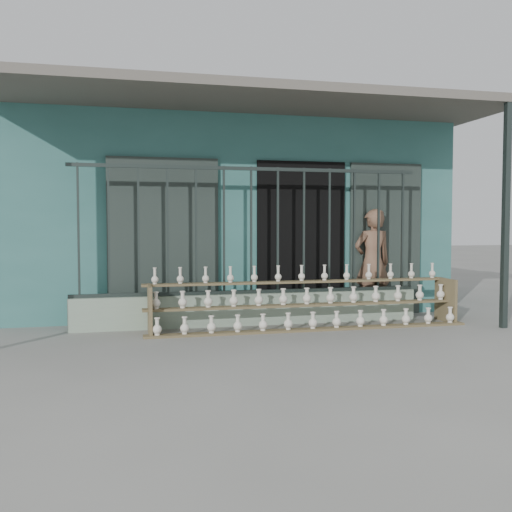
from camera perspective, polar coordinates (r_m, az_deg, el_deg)
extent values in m
plane|color=slate|center=(6.98, 1.90, -8.66)|extent=(60.00, 60.00, 0.00)
cube|color=#306662|center=(11.04, -3.94, 4.00)|extent=(7.00, 5.00, 3.20)
cube|color=black|center=(8.84, 4.47, 1.64)|extent=(1.40, 0.12, 2.40)
cube|color=#1F2A26|center=(8.40, -9.23, 1.54)|extent=(1.60, 0.08, 2.40)
cube|color=#1F2A26|center=(9.32, 12.78, 1.65)|extent=(1.20, 0.08, 2.40)
cube|color=#59544C|center=(8.18, -0.33, 15.29)|extent=(7.40, 2.00, 0.12)
cube|color=#283330|center=(8.56, 23.70, 3.69)|extent=(0.08, 0.08, 3.10)
cube|color=gray|center=(8.18, -0.48, -5.32)|extent=(5.00, 0.20, 0.45)
cube|color=#283330|center=(7.91, -17.34, 2.44)|extent=(0.03, 0.03, 1.80)
cube|color=#283330|center=(7.90, -14.50, 2.48)|extent=(0.03, 0.03, 1.80)
cube|color=#283330|center=(7.90, -11.65, 2.51)|extent=(0.03, 0.03, 1.80)
cube|color=#283330|center=(7.92, -8.82, 2.54)|extent=(0.03, 0.03, 1.80)
cube|color=#283330|center=(7.96, -6.00, 2.56)|extent=(0.03, 0.03, 1.80)
cube|color=#283330|center=(8.02, -3.22, 2.58)|extent=(0.03, 0.03, 1.80)
cube|color=#283330|center=(8.09, -0.49, 2.58)|extent=(0.03, 0.03, 1.80)
cube|color=#283330|center=(8.19, 2.19, 2.59)|extent=(0.03, 0.03, 1.80)
cube|color=#283330|center=(8.30, 4.80, 2.59)|extent=(0.03, 0.03, 1.80)
cube|color=#283330|center=(8.43, 7.33, 2.58)|extent=(0.03, 0.03, 1.80)
cube|color=#283330|center=(8.58, 9.79, 2.57)|extent=(0.03, 0.03, 1.80)
cube|color=#283330|center=(8.74, 12.15, 2.55)|extent=(0.03, 0.03, 1.80)
cube|color=#283330|center=(8.91, 14.43, 2.53)|extent=(0.03, 0.03, 1.80)
cube|color=#283330|center=(8.13, -0.49, 8.72)|extent=(5.00, 0.04, 0.05)
cube|color=#283330|center=(8.15, -0.48, -3.58)|extent=(5.00, 0.04, 0.05)
cube|color=brown|center=(7.79, 5.69, -7.33)|extent=(4.50, 0.18, 0.03)
cube|color=brown|center=(7.97, 5.12, -4.90)|extent=(4.50, 0.18, 0.03)
cube|color=brown|center=(8.17, 4.58, -2.58)|extent=(4.50, 0.18, 0.03)
cube|color=brown|center=(7.58, -10.57, -5.31)|extent=(0.04, 0.55, 0.64)
cube|color=brown|center=(8.88, 18.44, -4.19)|extent=(0.04, 0.55, 0.64)
imported|color=brown|center=(9.12, 11.57, -0.65)|extent=(0.63, 0.42, 1.68)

